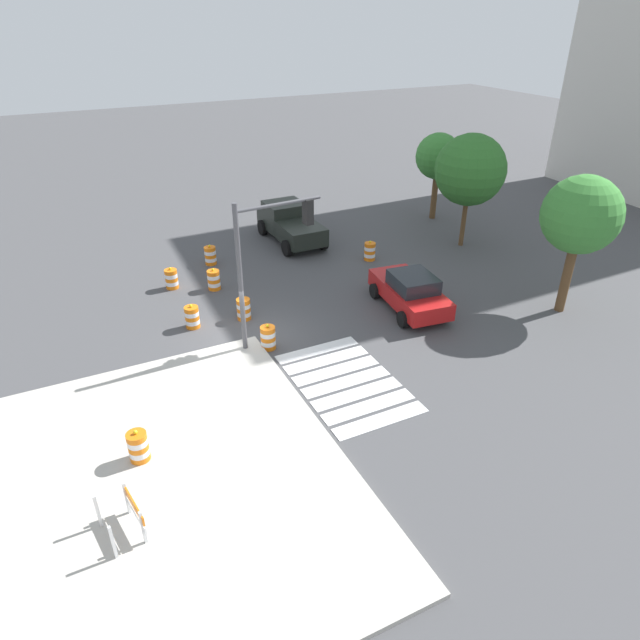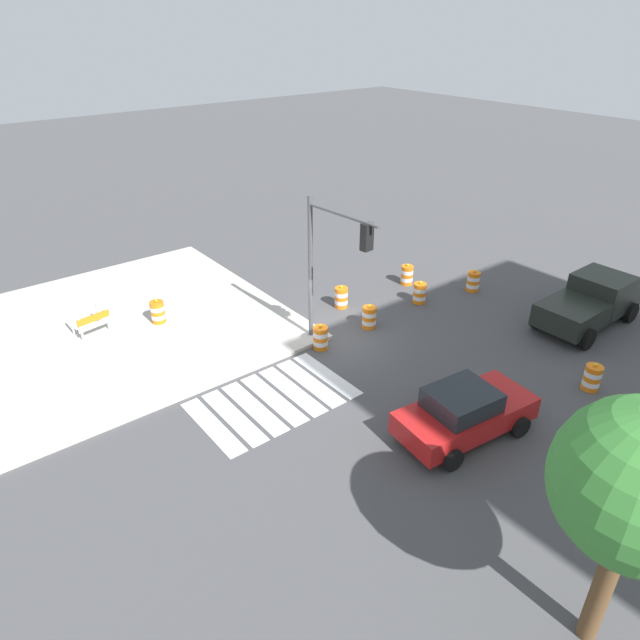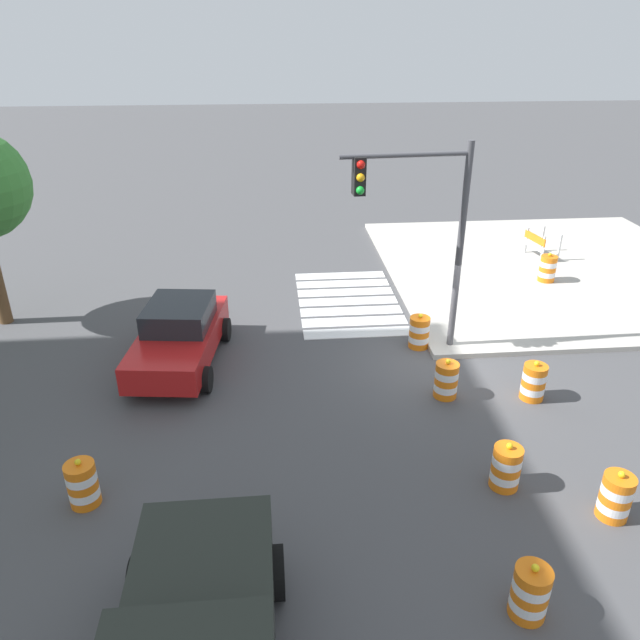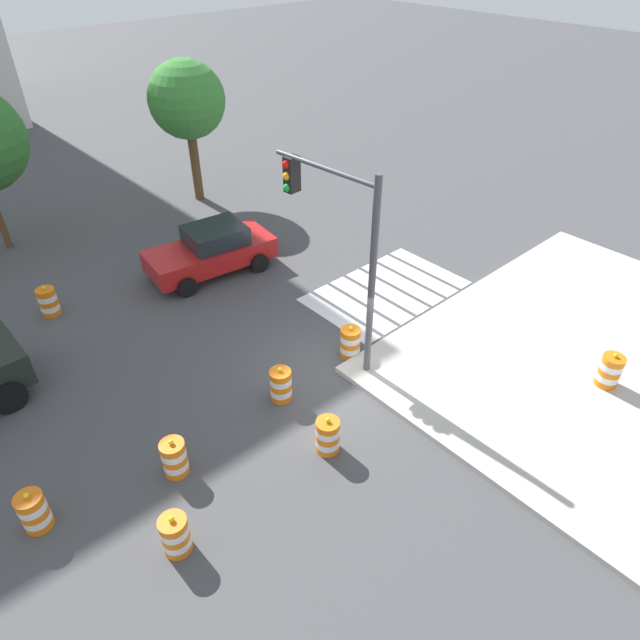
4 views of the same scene
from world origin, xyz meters
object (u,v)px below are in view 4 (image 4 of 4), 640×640
(traffic_barrel_median_far, at_px, (48,302))
(street_tree_streetside_near, at_px, (187,101))
(traffic_barrel_near_corner, at_px, (328,436))
(traffic_barrel_lane_center, at_px, (350,342))
(traffic_barrel_on_sidewalk, at_px, (610,371))
(traffic_barrel_crosswalk_end, at_px, (174,458))
(traffic_barrel_opposite_curb, at_px, (281,385))
(traffic_light_pole, at_px, (338,230))
(traffic_barrel_far_curb, at_px, (34,511))
(traffic_barrel_median_near, at_px, (175,535))
(sports_car, at_px, (212,250))

(traffic_barrel_median_far, height_order, street_tree_streetside_near, street_tree_streetside_near)
(traffic_barrel_near_corner, height_order, traffic_barrel_lane_center, same)
(traffic_barrel_on_sidewalk, bearing_deg, traffic_barrel_near_corner, 154.05)
(traffic_barrel_crosswalk_end, height_order, traffic_barrel_opposite_curb, same)
(traffic_barrel_opposite_curb, height_order, traffic_barrel_on_sidewalk, traffic_barrel_on_sidewalk)
(traffic_barrel_crosswalk_end, distance_m, traffic_light_pole, 6.49)
(traffic_barrel_far_curb, bearing_deg, traffic_barrel_near_corner, -23.13)
(traffic_barrel_median_near, distance_m, traffic_barrel_on_sidewalk, 11.27)
(traffic_barrel_opposite_curb, bearing_deg, traffic_barrel_near_corner, -97.41)
(traffic_barrel_lane_center, relative_size, traffic_light_pole, 0.19)
(traffic_barrel_near_corner, bearing_deg, traffic_barrel_on_sidewalk, -25.95)
(traffic_barrel_median_far, bearing_deg, traffic_barrel_median_near, -96.92)
(traffic_barrel_median_near, bearing_deg, traffic_barrel_crosswalk_end, 60.45)
(sports_car, height_order, traffic_barrel_lane_center, sports_car)
(traffic_barrel_median_near, bearing_deg, traffic_barrel_median_far, 83.08)
(traffic_barrel_far_curb, bearing_deg, traffic_barrel_opposite_curb, -3.80)
(traffic_barrel_near_corner, bearing_deg, traffic_barrel_median_near, 178.52)
(traffic_barrel_median_near, bearing_deg, traffic_barrel_on_sidewalk, -17.70)
(traffic_barrel_opposite_curb, relative_size, traffic_barrel_on_sidewalk, 1.00)
(traffic_barrel_opposite_curb, bearing_deg, traffic_barrel_median_near, -154.89)
(traffic_barrel_median_near, distance_m, traffic_barrel_far_curb, 2.99)
(sports_car, relative_size, traffic_barrel_crosswalk_end, 4.40)
(traffic_barrel_on_sidewalk, bearing_deg, traffic_barrel_lane_center, 126.62)
(traffic_barrel_near_corner, distance_m, traffic_barrel_on_sidewalk, 7.60)
(traffic_barrel_median_near, height_order, traffic_barrel_median_far, same)
(traffic_barrel_lane_center, bearing_deg, traffic_light_pole, 134.28)
(traffic_barrel_median_far, xyz_separation_m, traffic_barrel_lane_center, (5.52, -7.67, 0.00))
(traffic_barrel_opposite_curb, bearing_deg, traffic_barrel_median_far, 111.19)
(street_tree_streetside_near, bearing_deg, sports_car, -117.51)
(traffic_light_pole, height_order, street_tree_streetside_near, street_tree_streetside_near)
(traffic_barrel_median_near, relative_size, traffic_barrel_opposite_curb, 1.00)
(traffic_barrel_opposite_curb, distance_m, traffic_barrel_on_sidewalk, 8.49)
(sports_car, relative_size, traffic_barrel_far_curb, 4.40)
(traffic_barrel_median_near, distance_m, traffic_barrel_lane_center, 6.99)
(traffic_barrel_far_curb, xyz_separation_m, traffic_barrel_on_sidewalk, (12.58, -5.78, 0.15))
(sports_car, relative_size, traffic_light_pole, 0.82)
(traffic_barrel_on_sidewalk, bearing_deg, traffic_barrel_opposite_curb, 140.66)
(traffic_barrel_opposite_curb, bearing_deg, traffic_light_pole, 9.02)
(sports_car, distance_m, street_tree_streetside_near, 7.14)
(sports_car, bearing_deg, street_tree_streetside_near, 62.49)
(traffic_light_pole, xyz_separation_m, street_tree_streetside_near, (2.92, 11.81, 0.22))
(traffic_barrel_on_sidewalk, xyz_separation_m, street_tree_streetside_near, (-1.41, 17.54, 3.53))
(sports_car, xyz_separation_m, traffic_barrel_crosswalk_end, (-5.45, -6.83, -0.36))
(traffic_barrel_far_curb, relative_size, traffic_barrel_opposite_curb, 1.00)
(traffic_barrel_median_near, xyz_separation_m, street_tree_streetside_near, (9.32, 14.12, 3.68))
(traffic_barrel_far_curb, height_order, street_tree_streetside_near, street_tree_streetside_near)
(traffic_barrel_on_sidewalk, height_order, street_tree_streetside_near, street_tree_streetside_near)
(traffic_barrel_lane_center, bearing_deg, traffic_barrel_median_far, 125.75)
(sports_car, relative_size, traffic_barrel_median_far, 4.40)
(traffic_light_pole, bearing_deg, traffic_barrel_opposite_curb, -170.98)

